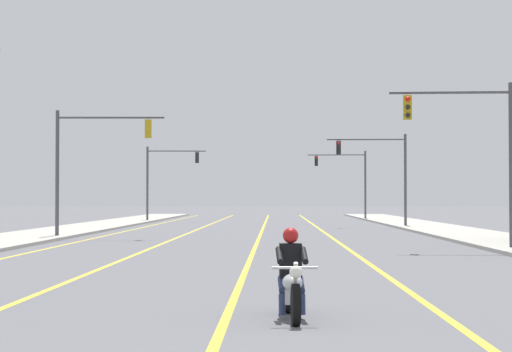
{
  "coord_description": "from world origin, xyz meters",
  "views": [
    {
      "loc": [
        1.03,
        -7.99,
        1.94
      ],
      "look_at": [
        0.52,
        15.85,
        2.52
      ],
      "focal_mm": 63.62,
      "sensor_mm": 36.0,
      "label": 1
    }
  ],
  "objects_px": {
    "traffic_signal_near_left": "(89,153)",
    "traffic_signal_mid_left": "(164,172)",
    "traffic_signal_far_right": "(348,174)",
    "motorcycle_with_rider": "(292,282)",
    "traffic_signal_mid_right": "(382,165)",
    "traffic_signal_near_right": "(476,140)"
  },
  "relations": [
    {
      "from": "traffic_signal_near_left",
      "to": "traffic_signal_mid_left",
      "type": "height_order",
      "value": "same"
    },
    {
      "from": "motorcycle_with_rider",
      "to": "traffic_signal_mid_right",
      "type": "distance_m",
      "value": 46.26
    },
    {
      "from": "traffic_signal_near_left",
      "to": "motorcycle_with_rider",
      "type": "bearing_deg",
      "value": -72.2
    },
    {
      "from": "traffic_signal_far_right",
      "to": "traffic_signal_near_left",
      "type": "bearing_deg",
      "value": -112.33
    },
    {
      "from": "motorcycle_with_rider",
      "to": "traffic_signal_far_right",
      "type": "distance_m",
      "value": 67.46
    },
    {
      "from": "traffic_signal_near_right",
      "to": "traffic_signal_far_right",
      "type": "height_order",
      "value": "same"
    },
    {
      "from": "traffic_signal_mid_right",
      "to": "traffic_signal_far_right",
      "type": "distance_m",
      "value": 21.46
    },
    {
      "from": "traffic_signal_near_left",
      "to": "traffic_signal_far_right",
      "type": "height_order",
      "value": "same"
    },
    {
      "from": "traffic_signal_mid_left",
      "to": "traffic_signal_far_right",
      "type": "relative_size",
      "value": 1.0
    },
    {
      "from": "traffic_signal_near_left",
      "to": "traffic_signal_mid_right",
      "type": "distance_m",
      "value": 23.17
    },
    {
      "from": "traffic_signal_near_right",
      "to": "traffic_signal_mid_right",
      "type": "relative_size",
      "value": 1.0
    },
    {
      "from": "traffic_signal_near_left",
      "to": "traffic_signal_mid_left",
      "type": "xyz_separation_m",
      "value": [
        -0.14,
        31.12,
        -0.02
      ]
    },
    {
      "from": "traffic_signal_far_right",
      "to": "traffic_signal_near_right",
      "type": "bearing_deg",
      "value": -89.03
    },
    {
      "from": "traffic_signal_near_right",
      "to": "traffic_signal_mid_left",
      "type": "distance_m",
      "value": 44.48
    },
    {
      "from": "motorcycle_with_rider",
      "to": "traffic_signal_far_right",
      "type": "xyz_separation_m",
      "value": [
        6.32,
        67.07,
        3.54
      ]
    },
    {
      "from": "traffic_signal_near_left",
      "to": "traffic_signal_mid_left",
      "type": "distance_m",
      "value": 31.12
    },
    {
      "from": "traffic_signal_near_right",
      "to": "traffic_signal_far_right",
      "type": "bearing_deg",
      "value": 90.97
    },
    {
      "from": "motorcycle_with_rider",
      "to": "traffic_signal_mid_right",
      "type": "xyz_separation_m",
      "value": [
        6.85,
        45.61,
        3.54
      ]
    },
    {
      "from": "traffic_signal_mid_left",
      "to": "traffic_signal_mid_right",
      "type": "bearing_deg",
      "value": -41.68
    },
    {
      "from": "traffic_signal_near_right",
      "to": "traffic_signal_mid_right",
      "type": "xyz_separation_m",
      "value": [
        -0.3,
        26.76,
        0.05
      ]
    },
    {
      "from": "motorcycle_with_rider",
      "to": "traffic_signal_near_left",
      "type": "height_order",
      "value": "traffic_signal_near_left"
    },
    {
      "from": "traffic_signal_near_right",
      "to": "traffic_signal_mid_right",
      "type": "bearing_deg",
      "value": 90.64
    }
  ]
}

